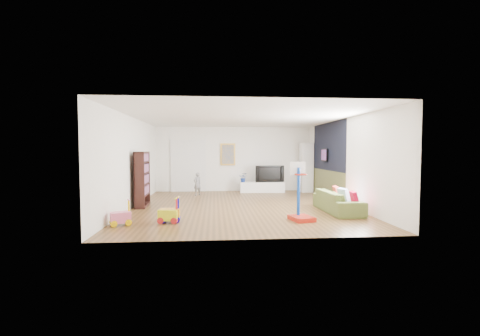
{
  "coord_description": "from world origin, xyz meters",
  "views": [
    {
      "loc": [
        -0.81,
        -9.76,
        1.69
      ],
      "look_at": [
        0.0,
        0.4,
        1.15
      ],
      "focal_mm": 24.0,
      "sensor_mm": 36.0,
      "label": 1
    }
  ],
  "objects": [
    {
      "name": "ride_on_pink",
      "position": [
        -2.95,
        -2.36,
        0.29
      ],
      "size": [
        0.51,
        0.42,
        0.58
      ],
      "primitive_type": "cube",
      "rotation": [
        0.0,
        0.0,
        0.42
      ],
      "color": "pink",
      "rests_on": "ground"
    },
    {
      "name": "olive_wainscot",
      "position": [
        3.23,
        1.4,
        0.5
      ],
      "size": [
        0.01,
        3.2,
        1.0
      ],
      "primitive_type": "cube",
      "color": "brown",
      "rests_on": "wall_right"
    },
    {
      "name": "ride_on_yellow",
      "position": [
        -1.89,
        -2.18,
        0.3
      ],
      "size": [
        0.48,
        0.33,
        0.6
      ],
      "primitive_type": "cube",
      "rotation": [
        0.0,
        0.0,
        -0.13
      ],
      "color": "yellow",
      "rests_on": "ground"
    },
    {
      "name": "media_console",
      "position": [
        1.14,
        3.2,
        0.21
      ],
      "size": [
        1.83,
        0.55,
        0.42
      ],
      "primitive_type": "cube",
      "rotation": [
        0.0,
        0.0,
        -0.06
      ],
      "color": "white",
      "rests_on": "ground"
    },
    {
      "name": "tv",
      "position": [
        1.42,
        3.21,
        0.76
      ],
      "size": [
        1.19,
        0.24,
        0.68
      ],
      "primitive_type": "imported",
      "rotation": [
        0.0,
        0.0,
        0.08
      ],
      "color": "black",
      "rests_on": "media_console"
    },
    {
      "name": "wall_left",
      "position": [
        -3.25,
        0.0,
        1.35
      ],
      "size": [
        0.0,
        7.5,
        2.7
      ],
      "primitive_type": "cube",
      "color": "silver",
      "rests_on": "ground"
    },
    {
      "name": "vase_plant",
      "position": [
        0.36,
        3.19,
        0.61
      ],
      "size": [
        0.41,
        0.37,
        0.38
      ],
      "primitive_type": "imported",
      "rotation": [
        0.0,
        0.0,
        -0.25
      ],
      "color": "navy",
      "rests_on": "media_console"
    },
    {
      "name": "ride_on_orange",
      "position": [
        -1.87,
        -2.11,
        0.3
      ],
      "size": [
        0.46,
        0.3,
        0.61
      ],
      "primitive_type": "cube",
      "rotation": [
        0.0,
        0.0,
        0.03
      ],
      "color": "orange",
      "rests_on": "ground"
    },
    {
      "name": "ceiling",
      "position": [
        0.0,
        0.0,
        2.7
      ],
      "size": [
        6.5,
        7.5,
        0.0
      ],
      "primitive_type": "cube",
      "color": "white",
      "rests_on": "ground"
    },
    {
      "name": "floor",
      "position": [
        0.0,
        0.0,
        0.0
      ],
      "size": [
        6.5,
        7.5,
        0.0
      ],
      "primitive_type": "cube",
      "color": "brown",
      "rests_on": "ground"
    },
    {
      "name": "wall_right",
      "position": [
        3.25,
        0.0,
        1.35
      ],
      "size": [
        0.0,
        7.5,
        2.7
      ],
      "primitive_type": "cube",
      "color": "silver",
      "rests_on": "ground"
    },
    {
      "name": "pillow_center",
      "position": [
        2.77,
        -1.18,
        0.46
      ],
      "size": [
        0.18,
        0.42,
        0.4
      ],
      "primitive_type": "cube",
      "rotation": [
        0.0,
        0.0,
        0.19
      ],
      "color": "white",
      "rests_on": "sofa"
    },
    {
      "name": "wall_front",
      "position": [
        0.0,
        -3.75,
        1.35
      ],
      "size": [
        6.5,
        0.0,
        2.7
      ],
      "primitive_type": "cube",
      "color": "silver",
      "rests_on": "ground"
    },
    {
      "name": "tall_cabinet",
      "position": [
        2.96,
        3.16,
        1.01
      ],
      "size": [
        0.48,
        0.48,
        2.01
      ],
      "primitive_type": "cube",
      "rotation": [
        0.0,
        0.0,
        0.02
      ],
      "color": "white",
      "rests_on": "ground"
    },
    {
      "name": "artwork_right",
      "position": [
        3.17,
        1.6,
        1.55
      ],
      "size": [
        0.04,
        0.56,
        0.46
      ],
      "primitive_type": "cube",
      "color": "#7F3F8C",
      "rests_on": "wall_right"
    },
    {
      "name": "sofa",
      "position": [
        2.61,
        -1.14,
        0.29
      ],
      "size": [
        0.8,
        1.99,
        0.58
      ],
      "primitive_type": "imported",
      "rotation": [
        0.0,
        0.0,
        1.59
      ],
      "color": "#57672E",
      "rests_on": "ground"
    },
    {
      "name": "basketball_hoop",
      "position": [
        1.3,
        -2.18,
        0.72
      ],
      "size": [
        0.62,
        0.7,
        1.43
      ],
      "primitive_type": "cube",
      "rotation": [
        0.0,
        0.0,
        0.24
      ],
      "color": "#AC1D10",
      "rests_on": "ground"
    },
    {
      "name": "bookshelf",
      "position": [
        -3.02,
        0.22,
        0.84
      ],
      "size": [
        0.36,
        1.16,
        1.67
      ],
      "primitive_type": "cube",
      "rotation": [
        0.0,
        0.0,
        0.05
      ],
      "color": "black",
      "rests_on": "ground"
    },
    {
      "name": "pillow_right",
      "position": [
        2.8,
        -0.57,
        0.46
      ],
      "size": [
        0.15,
        0.4,
        0.39
      ],
      "primitive_type": "cube",
      "rotation": [
        0.0,
        0.0,
        -0.12
      ],
      "color": "#C4382E",
      "rests_on": "sofa"
    },
    {
      "name": "navy_accent",
      "position": [
        3.23,
        1.4,
        1.85
      ],
      "size": [
        0.01,
        3.2,
        1.7
      ],
      "primitive_type": "cube",
      "color": "black",
      "rests_on": "wall_right"
    },
    {
      "name": "doorway",
      "position": [
        -1.9,
        3.71,
        1.05
      ],
      "size": [
        1.45,
        0.06,
        2.1
      ],
      "primitive_type": "cube",
      "color": "white",
      "rests_on": "ground"
    },
    {
      "name": "wall_back",
      "position": [
        0.0,
        3.75,
        1.35
      ],
      "size": [
        6.5,
        0.0,
        2.7
      ],
      "primitive_type": "cube",
      "color": "white",
      "rests_on": "ground"
    },
    {
      "name": "pillow_left",
      "position": [
        2.83,
        -1.72,
        0.46
      ],
      "size": [
        0.13,
        0.37,
        0.36
      ],
      "primitive_type": "cube",
      "rotation": [
        0.0,
        0.0,
        -0.11
      ],
      "color": "#AA0528",
      "rests_on": "sofa"
    },
    {
      "name": "painting_back",
      "position": [
        -0.25,
        3.71,
        1.55
      ],
      "size": [
        0.62,
        0.06,
        0.92
      ],
      "primitive_type": "cube",
      "color": "gold",
      "rests_on": "wall_back"
    },
    {
      "name": "child",
      "position": [
        -1.47,
        2.48,
        0.44
      ],
      "size": [
        0.38,
        0.36,
        0.88
      ],
      "primitive_type": "imported",
      "rotation": [
        0.0,
        0.0,
        3.8
      ],
      "color": "gray",
      "rests_on": "ground"
    }
  ]
}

